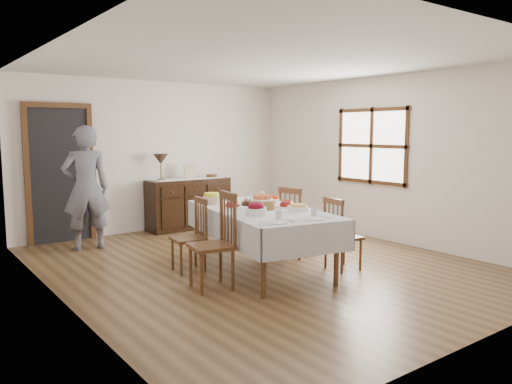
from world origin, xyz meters
TOP-DOWN VIEW (x-y plane):
  - ground at (0.00, 0.00)m, footprint 6.00×6.00m
  - room_shell at (-0.15, 0.42)m, footprint 5.02×6.02m
  - dining_table at (-0.15, -0.22)m, footprint 1.55×2.44m
  - chair_left_near at (-0.99, -0.49)m, footprint 0.52×0.52m
  - chair_left_far at (-0.86, 0.28)m, footprint 0.43×0.43m
  - chair_right_near at (0.66, -0.79)m, footprint 0.41×0.41m
  - chair_right_far at (0.64, 0.04)m, footprint 0.47×0.47m
  - sideboard at (0.43, 2.72)m, footprint 1.49×0.54m
  - person at (-1.54, 2.21)m, footprint 0.66×0.48m
  - bread_basket at (-0.16, -0.24)m, footprint 0.31×0.31m
  - egg_basket at (-0.06, 0.13)m, footprint 0.25×0.25m
  - ham_platter_a at (-0.40, 0.05)m, footprint 0.28×0.28m
  - ham_platter_b at (0.19, -0.30)m, footprint 0.29×0.29m
  - beet_bowl at (-0.46, -0.52)m, footprint 0.24×0.24m
  - carrot_bowl at (0.28, 0.14)m, footprint 0.22×0.22m
  - pineapple_bowl at (-0.42, 0.52)m, footprint 0.23×0.23m
  - casserole_dish at (0.14, -0.57)m, footprint 0.26×0.26m
  - butter_dish at (-0.33, -0.42)m, footprint 0.15×0.11m
  - setting_left at (-0.54, -1.01)m, footprint 0.44×0.31m
  - setting_right at (-0.08, -1.08)m, footprint 0.44×0.31m
  - glass_far_a at (-0.25, 0.52)m, footprint 0.06×0.06m
  - glass_far_b at (0.39, 0.49)m, footprint 0.07×0.07m
  - runner at (0.44, 2.71)m, footprint 1.30×0.35m
  - table_lamp at (-0.08, 2.74)m, footprint 0.26×0.26m
  - picture_frame at (0.46, 2.70)m, footprint 0.22×0.08m
  - deco_bowl at (0.92, 2.72)m, footprint 0.20×0.20m

SIDE VIEW (x-z plane):
  - ground at x=0.00m, z-range 0.00..0.00m
  - sideboard at x=0.43m, z-range 0.00..0.90m
  - chair_right_near at x=0.66m, z-range 0.01..0.92m
  - chair_left_far at x=-0.86m, z-range 0.01..0.92m
  - chair_right_far at x=0.64m, z-range 0.01..0.98m
  - chair_left_near at x=-0.99m, z-range 0.01..1.08m
  - dining_table at x=-0.15m, z-range 0.30..1.08m
  - setting_left at x=-0.54m, z-range 0.75..0.85m
  - setting_right at x=-0.08m, z-range 0.75..0.85m
  - ham_platter_b at x=0.19m, z-range 0.75..0.87m
  - ham_platter_a at x=-0.40m, z-range 0.75..0.87m
  - casserole_dish at x=0.14m, z-range 0.78..0.85m
  - egg_basket at x=-0.06m, z-range 0.77..0.87m
  - butter_dish at x=-0.33m, z-range 0.78..0.85m
  - carrot_bowl at x=0.28m, z-range 0.78..0.86m
  - glass_far_a at x=-0.25m, z-range 0.78..0.88m
  - glass_far_b at x=0.39m, z-range 0.78..0.89m
  - beet_bowl at x=-0.46m, z-range 0.77..0.92m
  - pineapple_bowl at x=-0.42m, z-range 0.78..0.92m
  - bread_basket at x=-0.16m, z-range 0.77..0.96m
  - runner at x=0.44m, z-range 0.89..0.90m
  - deco_bowl at x=0.92m, z-range 0.89..0.95m
  - person at x=-1.54m, z-range 0.00..1.95m
  - picture_frame at x=0.46m, z-range 0.89..1.17m
  - table_lamp at x=-0.08m, z-range 1.02..1.48m
  - room_shell at x=-0.15m, z-range 0.32..2.97m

